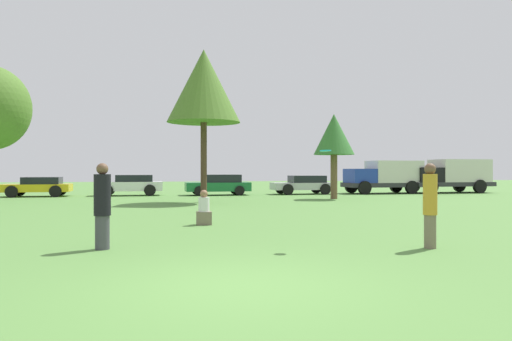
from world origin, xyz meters
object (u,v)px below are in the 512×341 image
at_px(person_catcher, 430,204).
at_px(person_thrower, 102,206).
at_px(parked_car_white, 131,185).
at_px(parked_car_silver, 304,184).
at_px(delivery_truck_blue, 385,176).
at_px(delivery_truck_black, 451,174).
at_px(tree_1, 204,86).
at_px(parked_car_yellow, 39,186).
at_px(bystander_sitting, 204,210).
at_px(tree_2, 334,136).
at_px(frisbee, 325,151).
at_px(parked_car_green, 219,185).

bearing_deg(person_catcher, person_thrower, -0.00).
height_order(parked_car_white, parked_car_silver, parked_car_white).
bearing_deg(delivery_truck_blue, delivery_truck_black, 177.83).
bearing_deg(tree_1, person_thrower, -103.10).
bearing_deg(parked_car_yellow, delivery_truck_black, 177.23).
relative_size(person_thrower, parked_car_silver, 0.42).
relative_size(bystander_sitting, tree_2, 0.22).
bearing_deg(person_catcher, delivery_truck_blue, -104.27).
distance_m(person_thrower, delivery_truck_blue, 25.92).
relative_size(person_catcher, delivery_truck_blue, 0.31).
bearing_deg(tree_2, tree_1, -168.79).
xyz_separation_m(tree_1, delivery_truck_black, (18.01, 6.76, -4.46)).
xyz_separation_m(tree_1, parked_car_yellow, (-9.41, 7.10, -5.11)).
bearing_deg(delivery_truck_black, frisbee, 49.39).
distance_m(person_thrower, delivery_truck_black, 29.27).
xyz_separation_m(tree_2, parked_car_white, (-11.35, 5.72, -2.83)).
height_order(bystander_sitting, tree_2, tree_2).
bearing_deg(person_catcher, parked_car_green, -74.93).
distance_m(tree_2, parked_car_silver, 6.04).
height_order(person_thrower, bystander_sitting, person_thrower).
xyz_separation_m(tree_1, parked_car_silver, (7.20, 6.77, -5.09)).
height_order(person_catcher, parked_car_yellow, person_catcher).
bearing_deg(tree_2, parked_car_white, 153.24).
xyz_separation_m(tree_2, parked_car_silver, (-0.14, 5.32, -2.86)).
bearing_deg(parked_car_yellow, parked_car_green, 175.61).
distance_m(parked_car_yellow, parked_car_silver, 16.61).
bearing_deg(parked_car_green, parked_car_white, -7.41).
distance_m(person_catcher, parked_car_yellow, 25.25).
bearing_deg(parked_car_green, tree_2, 136.14).
relative_size(person_thrower, parked_car_white, 0.42).
xyz_separation_m(person_catcher, delivery_truck_blue, (9.58, 21.40, 0.31)).
distance_m(person_thrower, bystander_sitting, 4.60).
distance_m(tree_2, parked_car_white, 13.02).
height_order(tree_1, delivery_truck_blue, tree_1).
relative_size(person_catcher, tree_2, 0.37).
height_order(parked_car_silver, delivery_truck_black, delivery_truck_black).
height_order(person_thrower, tree_2, tree_2).
relative_size(tree_2, parked_car_green, 1.14).
relative_size(frisbee, delivery_truck_blue, 0.04).
distance_m(bystander_sitting, parked_car_green, 16.39).
distance_m(person_catcher, parked_car_green, 21.37).
bearing_deg(tree_2, person_thrower, -125.04).
xyz_separation_m(frisbee, parked_car_white, (-5.40, 21.27, -1.31)).
distance_m(person_catcher, delivery_truck_black, 25.87).
distance_m(parked_car_silver, delivery_truck_black, 10.83).
xyz_separation_m(parked_car_silver, delivery_truck_black, (10.81, -0.01, 0.63)).
bearing_deg(bystander_sitting, tree_2, 53.69).
bearing_deg(person_thrower, delivery_truck_black, 53.61).
height_order(frisbee, parked_car_green, frisbee).
height_order(parked_car_white, delivery_truck_black, delivery_truck_black).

